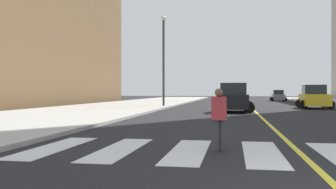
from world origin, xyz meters
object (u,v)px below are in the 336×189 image
(car_black_fourth, at_px, (234,99))
(pedestrian_crossing, at_px, (219,116))
(car_yellow_second, at_px, (314,97))
(street_lamp, at_px, (164,53))
(car_gray_nearest, at_px, (278,96))
(car_silver_third, at_px, (232,95))

(car_black_fourth, distance_m, pedestrian_crossing, 17.82)
(pedestrian_crossing, bearing_deg, car_yellow_second, -131.46)
(car_yellow_second, distance_m, street_lamp, 13.95)
(car_gray_nearest, bearing_deg, pedestrian_crossing, 83.14)
(car_silver_third, relative_size, pedestrian_crossing, 2.48)
(car_yellow_second, relative_size, pedestrian_crossing, 2.97)
(car_gray_nearest, height_order, street_lamp, street_lamp)
(car_silver_third, bearing_deg, car_yellow_second, -78.67)
(car_gray_nearest, distance_m, car_silver_third, 8.53)
(car_gray_nearest, height_order, pedestrian_crossing, car_gray_nearest)
(car_gray_nearest, relative_size, car_yellow_second, 0.81)
(car_yellow_second, bearing_deg, pedestrian_crossing, 76.26)
(pedestrian_crossing, xyz_separation_m, street_lamp, (-6.02, 24.60, 4.14))
(pedestrian_crossing, relative_size, street_lamp, 0.19)
(car_black_fourth, relative_size, pedestrian_crossing, 2.99)
(car_black_fourth, relative_size, street_lamp, 0.57)
(car_yellow_second, bearing_deg, street_lamp, 3.48)
(car_yellow_second, height_order, pedestrian_crossing, car_yellow_second)
(car_black_fourth, bearing_deg, car_silver_third, 92.36)
(street_lamp, bearing_deg, pedestrian_crossing, -76.24)
(car_silver_third, height_order, car_black_fourth, car_black_fourth)
(car_silver_third, xyz_separation_m, car_black_fourth, (0.30, -35.93, 0.17))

